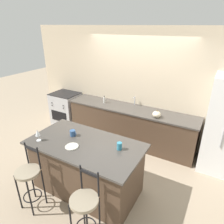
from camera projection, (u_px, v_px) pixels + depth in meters
name	position (u px, v px, depth m)	size (l,w,h in m)	color
ground_plane	(123.00, 148.00, 4.77)	(18.00, 18.00, 0.00)	tan
wall_back	(137.00, 86.00, 4.80)	(6.00, 0.07, 2.70)	beige
back_counter	(130.00, 125.00, 4.90)	(3.16, 0.70, 0.90)	#4C3828
sink_faucet	(135.00, 100.00, 4.82)	(0.02, 0.13, 0.22)	#ADAFB5
kitchen_island	(86.00, 167.00, 3.42)	(1.89, 1.01, 0.95)	#4C3828
oven_range	(66.00, 109.00, 5.81)	(0.75, 0.66, 0.93)	#B7B7BC
bar_stool_near	(29.00, 177.00, 3.04)	(0.37, 0.37, 1.09)	black
bar_stool_far	(85.00, 206.00, 2.56)	(0.37, 0.37, 1.09)	black
dinner_plate	(72.00, 146.00, 3.13)	(0.21, 0.21, 0.02)	beige
wine_glass	(38.00, 133.00, 3.26)	(0.08, 0.08, 0.20)	white
coffee_mug	(73.00, 133.00, 3.43)	(0.13, 0.10, 0.10)	#335689
tumbler_cup	(119.00, 146.00, 3.05)	(0.08, 0.08, 0.12)	teal
pumpkin_decoration	(157.00, 114.00, 4.21)	(0.18, 0.18, 0.16)	beige
soap_bottle	(104.00, 100.00, 4.99)	(0.05, 0.05, 0.18)	silver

